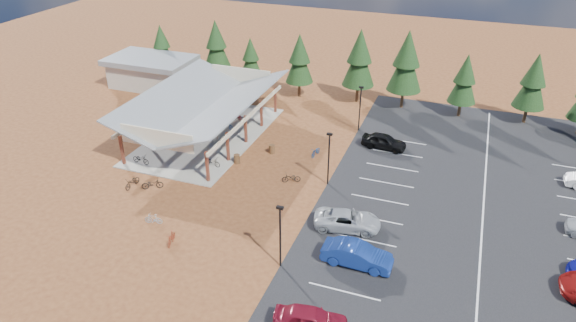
{
  "coord_description": "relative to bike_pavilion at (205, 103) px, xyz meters",
  "views": [
    {
      "loc": [
        15.44,
        -36.68,
        24.6
      ],
      "look_at": [
        1.14,
        2.01,
        1.64
      ],
      "focal_mm": 32.0,
      "sensor_mm": 36.0,
      "label": 1
    }
  ],
  "objects": [
    {
      "name": "lamp_post_1",
      "position": [
        15.0,
        -5.0,
        -0.85
      ],
      "size": [
        0.5,
        0.25,
        5.14
      ],
      "color": "black",
      "rests_on": "ground"
    },
    {
      "name": "bike_1",
      "position": [
        -2.76,
        -3.47,
        -3.23
      ],
      "size": [
        1.7,
        0.79,
        0.99
      ],
      "primitive_type": "imported",
      "rotation": [
        0.0,
        0.0,
        1.36
      ],
      "color": "gray",
      "rests_on": "concrete_pad"
    },
    {
      "name": "bike_pavilion",
      "position": [
        0.0,
        0.0,
        0.0
      ],
      "size": [
        11.65,
        19.4,
        4.97
      ],
      "color": "#542518",
      "rests_on": "concrete_pad"
    },
    {
      "name": "bike_4",
      "position": [
        3.68,
        -5.83,
        -3.27
      ],
      "size": [
        1.79,
        0.77,
        0.91
      ],
      "primitive_type": "imported",
      "rotation": [
        0.0,
        0.0,
        1.48
      ],
      "color": "black",
      "rests_on": "concrete_pad"
    },
    {
      "name": "bike_6",
      "position": [
        1.29,
        2.27,
        -3.27
      ],
      "size": [
        1.83,
        1.13,
        0.91
      ],
      "primitive_type": "imported",
      "rotation": [
        0.0,
        0.0,
        1.24
      ],
      "color": "#1D4B95",
      "rests_on": "concrete_pad"
    },
    {
      "name": "bike_5",
      "position": [
        1.81,
        -1.57,
        -3.25
      ],
      "size": [
        1.64,
        0.68,
        0.96
      ],
      "primitive_type": "imported",
      "rotation": [
        0.0,
        0.0,
        1.72
      ],
      "color": "gray",
      "rests_on": "concrete_pad"
    },
    {
      "name": "pine_6",
      "position": [
        25.09,
        14.88,
        0.73
      ],
      "size": [
        3.2,
        3.2,
        7.46
      ],
      "color": "#382314",
      "rests_on": "ground"
    },
    {
      "name": "pine_5",
      "position": [
        18.39,
        15.1,
        1.96
      ],
      "size": [
        4.07,
        4.07,
        9.47
      ],
      "color": "#382314",
      "rests_on": "ground"
    },
    {
      "name": "lamp_post_2",
      "position": [
        15.0,
        7.0,
        -0.85
      ],
      "size": [
        0.5,
        0.25,
        5.14
      ],
      "color": "black",
      "rests_on": "ground"
    },
    {
      "name": "ground",
      "position": [
        10.0,
        -7.0,
        -3.82
      ],
      "size": [
        140.0,
        140.0,
        0.0
      ],
      "primitive_type": "plane",
      "color": "#5D2E18",
      "rests_on": "ground"
    },
    {
      "name": "bike_3",
      "position": [
        -1.64,
        4.84,
        -3.21
      ],
      "size": [
        1.74,
        0.67,
        1.02
      ],
      "primitive_type": "imported",
      "rotation": [
        0.0,
        0.0,
        1.45
      ],
      "color": "maroon",
      "rests_on": "concrete_pad"
    },
    {
      "name": "pine_1",
      "position": [
        -6.76,
        15.91,
        1.22
      ],
      "size": [
        3.55,
        3.55,
        8.27
      ],
      "color": "#382314",
      "rests_on": "ground"
    },
    {
      "name": "car_0",
      "position": [
        18.87,
        -21.89,
        -3.0
      ],
      "size": [
        4.85,
        2.58,
        1.57
      ],
      "primitive_type": "imported",
      "rotation": [
        0.0,
        0.0,
        1.73
      ],
      "color": "maroon",
      "rests_on": "asphalt_lot"
    },
    {
      "name": "bike_11",
      "position": [
        6.26,
        -17.46,
        -3.33
      ],
      "size": [
        0.82,
        1.7,
        0.99
      ],
      "primitive_type": "imported",
      "rotation": [
        0.0,
        0.0,
        0.23
      ],
      "color": "maroon",
      "rests_on": "ground"
    },
    {
      "name": "trash_bin_0",
      "position": [
        5.57,
        -4.32,
        -3.37
      ],
      "size": [
        0.6,
        0.6,
        0.9
      ],
      "primitive_type": "cylinder",
      "color": "#51351D",
      "rests_on": "ground"
    },
    {
      "name": "lamp_post_0",
      "position": [
        15.0,
        -17.0,
        -0.85
      ],
      "size": [
        0.5,
        0.25,
        5.14
      ],
      "color": "black",
      "rests_on": "ground"
    },
    {
      "name": "car_4",
      "position": [
        18.43,
        3.74,
        -3.01
      ],
      "size": [
        4.65,
        2.1,
        1.55
      ],
      "primitive_type": "imported",
      "rotation": [
        0.0,
        0.0,
        1.51
      ],
      "color": "black",
      "rests_on": "asphalt_lot"
    },
    {
      "name": "bike_7",
      "position": [
        1.15,
        4.86,
        -3.18
      ],
      "size": [
        1.88,
        1.1,
        1.09
      ],
      "primitive_type": "imported",
      "rotation": [
        0.0,
        0.0,
        1.22
      ],
      "color": "#950C0A",
      "rests_on": "concrete_pad"
    },
    {
      "name": "bike_8",
      "position": [
        -1.39,
        -11.58,
        -3.33
      ],
      "size": [
        0.76,
        1.92,
        0.99
      ],
      "primitive_type": "imported",
      "rotation": [
        0.0,
        0.0,
        -0.05
      ],
      "color": "black",
      "rests_on": "ground"
    },
    {
      "name": "outbuilding",
      "position": [
        -14.0,
        11.0,
        -1.8
      ],
      "size": [
        11.0,
        7.0,
        3.9
      ],
      "color": "#ADA593",
      "rests_on": "ground"
    },
    {
      "name": "concrete_pad",
      "position": [
        0.0,
        0.0,
        -3.77
      ],
      "size": [
        10.6,
        18.6,
        0.1
      ],
      "primitive_type": "cube",
      "color": "gray",
      "rests_on": "ground"
    },
    {
      "name": "bike_2",
      "position": [
        -3.61,
        2.8,
        -3.28
      ],
      "size": [
        1.79,
        1.06,
        0.89
      ],
      "primitive_type": "imported",
      "rotation": [
        0.0,
        0.0,
        1.27
      ],
      "color": "#154790",
      "rests_on": "concrete_pad"
    },
    {
      "name": "pine_7",
      "position": [
        32.2,
        15.63,
        1.13
      ],
      "size": [
        3.48,
        3.48,
        8.11
      ],
      "color": "#382314",
      "rests_on": "ground"
    },
    {
      "name": "bike_14",
      "position": [
        12.35,
        -0.22,
        -3.38
      ],
      "size": [
        0.84,
        1.78,
        0.9
      ],
      "primitive_type": "imported",
      "rotation": [
        0.0,
        0.0,
        -0.15
      ],
      "color": "navy",
      "rests_on": "ground"
    },
    {
      "name": "bike_12",
      "position": [
        0.49,
        -11.22,
        -3.32
      ],
      "size": [
        1.97,
        1.55,
        1.0
      ],
      "primitive_type": "imported",
      "rotation": [
        0.0,
        0.0,
        2.11
      ],
      "color": "black",
      "rests_on": "ground"
    },
    {
      "name": "pine_2",
      "position": [
        -1.54,
        15.34,
        0.2
      ],
      "size": [
        2.83,
        2.83,
        6.6
      ],
      "color": "#382314",
      "rests_on": "ground"
    },
    {
      "name": "pine_4",
      "position": [
        12.85,
        15.08,
        1.74
      ],
      "size": [
        3.91,
        3.91,
        9.11
      ],
      "color": "#382314",
      "rests_on": "ground"
    },
    {
      "name": "asphalt_lot",
      "position": [
        28.5,
        -4.0,
        -3.8
      ],
      "size": [
        27.0,
        44.0,
        0.04
      ],
      "primitive_type": "cube",
      "color": "black",
      "rests_on": "ground"
    },
    {
      "name": "car_2",
      "position": [
        18.35,
        -10.92,
        -3.05
      ],
      "size": [
        5.64,
        3.39,
        1.47
      ],
      "primitive_type": "imported",
      "rotation": [
        0.0,
        0.0,
        1.76
      ],
      "color": "#ADB0B5",
      "rests_on": "asphalt_lot"
    },
    {
      "name": "pine_0",
      "position": [
        -14.93,
        15.38,
        0.48
      ],
      "size": [
        3.03,
        3.03,
        7.05
      ],
      "color": "#382314",
      "rests_on": "ground"
    },
    {
      "name": "pine_3",
      "position": [
        5.53,
        14.31,
        1.08
      ],
      "size": [
        3.45,
        3.45,
        8.04
      ],
      "color": "#382314",
      "rests_on": "ground"
    },
    {
      "name": "car_1",
      "position": [
        20.11,
        -14.97,
        -2.94
      ],
      "size": [
        5.11,
        1.83,
        1.68
      ],
      "primitive_type": "imported",
      "rotation": [
        0.0,
        0.0,
        1.56
      ],
      "color": "navy",
      "rests_on": "asphalt_lot"
    },
    {
      "name": "trash_bin_1",
      "position": [
        8.0,
        -1.21,
        -3.37
      ],
      "size": [
        0.6,
        0.6,
        0.9
      ],
      "primitive_type": "cylinder",
      "color": "#51351D",
      "rests_on": "ground"
    },
    {
      "name": "bike_16",
      "position": [
        11.78,
        -5.86,
        -3.37
      ],
      "size": [
        1.81,
        1.29,
        0.9
      ],
      "primitive_type": "imported",
      "rotation": [
        0.0,
        0.0,
        5.16
      ],
      "color": "black",
      "rests_on": "ground"
    },
    {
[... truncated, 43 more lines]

